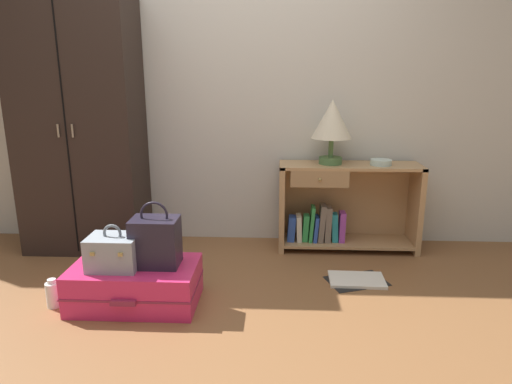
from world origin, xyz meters
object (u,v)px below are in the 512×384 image
train_case (114,252)px  suitcase_large (136,284)px  handbag (156,241)px  open_book_on_floor (357,280)px  wardrobe (80,127)px  table_lamp (332,121)px  bottle (53,294)px  bookshelf (341,207)px  bowl (381,162)px

train_case → suitcase_large: bearing=21.4°
handbag → open_book_on_floor: size_ratio=0.88×
train_case → wardrobe: bearing=120.1°
table_lamp → open_book_on_floor: table_lamp is taller
suitcase_large → bottle: 0.47m
wardrobe → train_case: wardrobe is taller
wardrobe → table_lamp: 1.84m
bookshelf → handbag: (-1.18, -0.94, 0.06)m
suitcase_large → bowl: bearing=30.3°
table_lamp → handbag: size_ratio=1.24×
table_lamp → train_case: size_ratio=1.69×
bottle → open_book_on_floor: 1.86m
open_book_on_floor → table_lamp: bearing=102.7°
suitcase_large → table_lamp: bearing=38.0°
table_lamp → train_case: bearing=-143.0°
suitcase_large → open_book_on_floor: (1.34, 0.36, -0.11)m
bookshelf → bottle: 2.06m
open_book_on_floor → train_case: bearing=-164.7°
wardrobe → bottle: bearing=-80.2°
table_lamp → train_case: (-1.31, -0.99, -0.64)m
table_lamp → bookshelf: bearing=4.6°
bookshelf → handbag: size_ratio=2.75×
bowl → train_case: size_ratio=0.55×
suitcase_large → handbag: 0.29m
bookshelf → bowl: 0.45m
train_case → bottle: (-0.37, -0.02, -0.26)m
wardrobe → bowl: (2.21, 0.04, -0.25)m
bookshelf → open_book_on_floor: bearing=-86.5°
bowl → open_book_on_floor: 0.91m
table_lamp → handbag: table_lamp is taller
suitcase_large → bottle: bearing=-172.8°
bowl → suitcase_large: (-1.58, -0.92, -0.56)m
bottle → table_lamp: bearing=30.9°
train_case → handbag: size_ratio=0.73×
wardrobe → suitcase_large: bearing=-54.5°
train_case → bowl: bearing=29.8°
table_lamp → wardrobe: bearing=-178.0°
wardrobe → bottle: (0.16, -0.94, -0.85)m
bookshelf → bottle: bookshelf is taller
suitcase_large → handbag: size_ratio=1.92×
train_case → bottle: bearing=-176.8°
bookshelf → bottle: size_ratio=6.12×
bottle → open_book_on_floor: size_ratio=0.39×
wardrobe → open_book_on_floor: size_ratio=4.31×
wardrobe → open_book_on_floor: wardrobe is taller
bookshelf → handbag: bearing=-141.4°
bookshelf → suitcase_large: size_ratio=1.43×
train_case → handbag: handbag is taller
bookshelf → open_book_on_floor: size_ratio=2.41×
suitcase_large → bottle: size_ratio=4.27×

